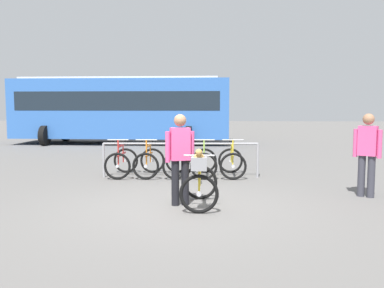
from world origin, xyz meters
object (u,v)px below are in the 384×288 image
racked_bike_blue (177,162)px  racked_bike_lime (204,162)px  pedestrian_with_backpack (368,149)px  bus_distant (122,107)px  featured_bicycle (199,180)px  racked_bike_red (122,162)px  person_with_featured_bike (180,155)px  racked_bike_yellow (232,162)px  racked_bike_orange (149,162)px

racked_bike_blue → racked_bike_lime: 0.70m
pedestrian_with_backpack → bus_distant: bus_distant is taller
racked_bike_blue → pedestrian_with_backpack: pedestrian_with_backpack is taller
featured_bicycle → racked_bike_red: bearing=124.2°
racked_bike_red → racked_bike_lime: 2.10m
racked_bike_lime → racked_bike_blue: bearing=-177.3°
racked_bike_lime → person_with_featured_bike: size_ratio=0.67×
racked_bike_red → racked_bike_lime: size_ratio=1.01×
featured_bicycle → bus_distant: bearing=109.0°
racked_bike_blue → bus_distant: 9.48m
racked_bike_lime → featured_bicycle: featured_bicycle is taller
pedestrian_with_backpack → bus_distant: (-7.35, 10.85, 0.80)m
racked_bike_red → bus_distant: (-2.00, 8.80, 1.37)m
featured_bicycle → racked_bike_yellow: bearing=77.8°
racked_bike_red → featured_bicycle: 3.74m
racked_bike_orange → featured_bicycle: (1.40, -3.13, 0.12)m
racked_bike_red → racked_bike_yellow: 2.80m
racked_bike_yellow → featured_bicycle: size_ratio=0.92×
racked_bike_orange → bus_distant: (-2.70, 8.77, 1.37)m
racked_bike_lime → racked_bike_yellow: (0.70, 0.03, 0.00)m
bus_distant → racked_bike_red: bearing=-77.2°
person_with_featured_bike → racked_bike_red: bearing=120.9°
pedestrian_with_backpack → bus_distant: 13.13m
featured_bicycle → bus_distant: size_ratio=0.12×
racked_bike_orange → person_with_featured_bike: bearing=-70.5°
racked_bike_orange → racked_bike_lime: same height
racked_bike_orange → racked_bike_yellow: (2.10, 0.10, 0.00)m
featured_bicycle → bus_distant: (-4.10, 11.90, 1.25)m
person_with_featured_bike → bus_distant: bearing=107.7°
racked_bike_red → featured_bicycle: (2.10, -3.09, 0.12)m
racked_bike_yellow → pedestrian_with_backpack: (2.55, -2.18, 0.57)m
racked_bike_red → racked_bike_blue: same height
racked_bike_lime → racked_bike_yellow: size_ratio=0.97×
racked_bike_yellow → racked_bike_orange: bearing=-177.3°
racked_bike_blue → racked_bike_yellow: size_ratio=1.00×
racked_bike_red → racked_bike_lime: bearing=2.7°
racked_bike_yellow → person_with_featured_bike: size_ratio=0.68×
racked_bike_orange → bus_distant: size_ratio=0.11×
racked_bike_red → person_with_featured_bike: person_with_featured_bike is taller
bus_distant → racked_bike_yellow: bearing=-61.0°
person_with_featured_bike → racked_bike_blue: bearing=96.6°
racked_bike_orange → bus_distant: bearing=107.1°
bus_distant → racked_bike_blue: bearing=-68.7°
person_with_featured_bike → racked_bike_yellow: bearing=71.0°
racked_bike_yellow → person_with_featured_bike: person_with_featured_bike is taller
racked_bike_yellow → bus_distant: 10.01m
racked_bike_blue → person_with_featured_bike: (0.35, -2.99, 0.54)m
person_with_featured_bike → racked_bike_orange: bearing=109.5°
racked_bike_red → racked_bike_lime: (2.10, 0.10, 0.00)m
racked_bike_yellow → person_with_featured_bike: bearing=-109.0°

